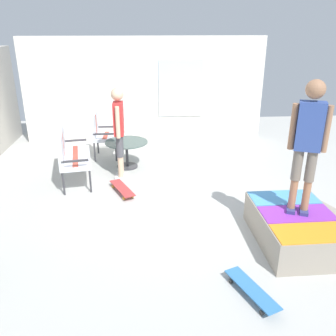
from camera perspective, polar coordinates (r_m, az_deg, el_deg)
ground_plane at (r=6.14m, az=1.61°, el=-6.57°), size 12.00×12.00×0.10m
house_facade at (r=9.29m, az=-3.66°, el=12.17°), size 0.23×6.00×2.59m
skate_ramp at (r=5.41m, az=19.76°, el=-8.86°), size 1.48×1.65×0.46m
patio_bench at (r=7.08m, az=-15.44°, el=2.52°), size 1.32×0.75×1.02m
patio_chair_near_house at (r=8.27m, az=-10.64°, el=5.70°), size 0.63×0.56×1.02m
patio_table at (r=7.66m, az=-6.55°, el=2.99°), size 0.90×0.90×0.57m
person_watching at (r=6.95m, az=-7.79°, el=6.53°), size 0.48×0.24×1.78m
person_skater at (r=4.93m, az=21.32°, el=4.47°), size 0.33×0.45×1.80m
skateboard_by_bench at (r=6.61m, az=-7.27°, el=-3.23°), size 0.81×0.51×0.10m
skateboard_spare at (r=4.41m, az=13.11°, el=-18.23°), size 0.82×0.48×0.10m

